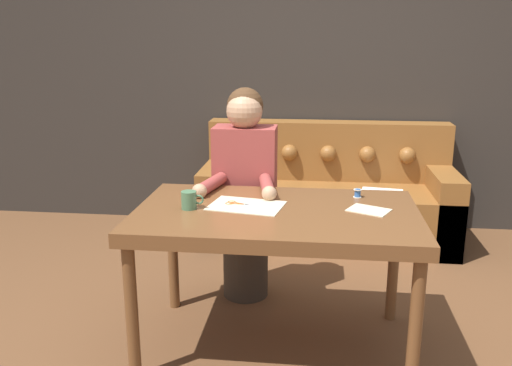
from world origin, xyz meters
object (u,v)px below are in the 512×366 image
dining_table (276,224)px  person (245,195)px  scissors (239,204)px  couch (327,199)px  thread_spool (358,193)px  mug (189,200)px

dining_table → person: person is taller
scissors → dining_table: bearing=-18.8°
couch → thread_spool: size_ratio=43.46×
couch → scissors: size_ratio=8.83×
dining_table → couch: (0.28, 1.66, -0.35)m
scissors → thread_spool: 0.64m
person → couch: bearing=64.9°
scissors → mug: 0.26m
couch → dining_table: bearing=-99.6°
couch → person: 1.25m
person → scissors: (0.04, -0.50, 0.09)m
couch → mug: 1.89m
scissors → mug: bearing=-156.8°
dining_table → mug: size_ratio=12.39×
mug → thread_spool: size_ratio=2.51×
person → scissors: bearing=-85.8°
dining_table → couch: bearing=80.4°
couch → thread_spool: (0.13, -1.39, 0.45)m
dining_table → mug: mug is taller
dining_table → person: bearing=112.5°
couch → scissors: couch is taller
mug → couch: bearing=67.2°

